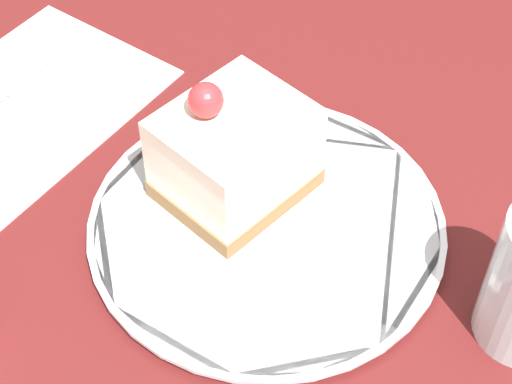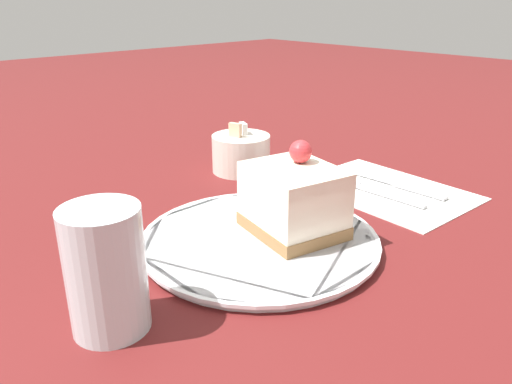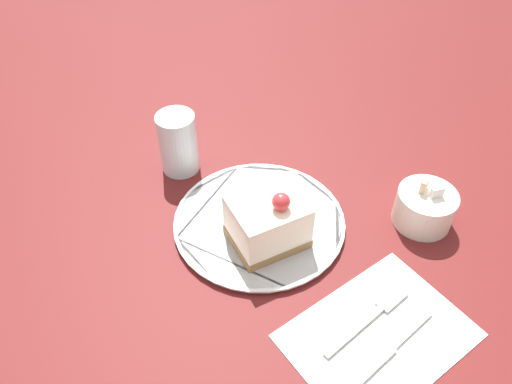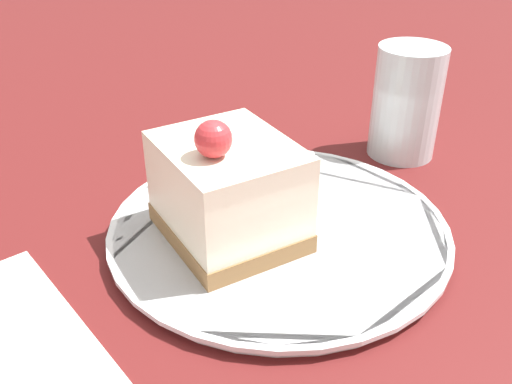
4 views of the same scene
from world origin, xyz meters
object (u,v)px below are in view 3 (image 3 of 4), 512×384
Objects in this scene: fork at (373,315)px; knife at (385,354)px; cake_slice at (268,222)px; drinking_glass at (178,143)px; plate at (259,222)px; sugar_bowl at (424,207)px.

knife is (0.05, -0.03, 0.00)m from fork.
cake_slice is 1.11× the size of drinking_glass.
drinking_glass reaches higher than fork.
cake_slice is at bearing -21.92° from plate.
cake_slice is at bearing 177.81° from knife.
cake_slice is (0.04, -0.02, 0.04)m from plate.
sugar_bowl is 0.42m from drinking_glass.
cake_slice is 0.24m from drinking_glass.
fork is at bearing 4.61° from drinking_glass.
cake_slice is 0.79× the size of fork.
plate is at bearing -127.08° from sugar_bowl.
fork is 1.69× the size of sugar_bowl.
plate is 0.20m from drinking_glass.
cake_slice reaches higher than drinking_glass.
knife is at bearing -3.96° from plate.
cake_slice is 0.20m from fork.
plate is 1.69× the size of knife.
drinking_glass is at bearing -147.04° from sugar_bowl.
drinking_glass is at bearing -176.75° from fork.
drinking_glass reaches higher than sugar_bowl.
fork is at bearing 20.62° from cake_slice.
knife is at bearing -62.33° from sugar_bowl.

